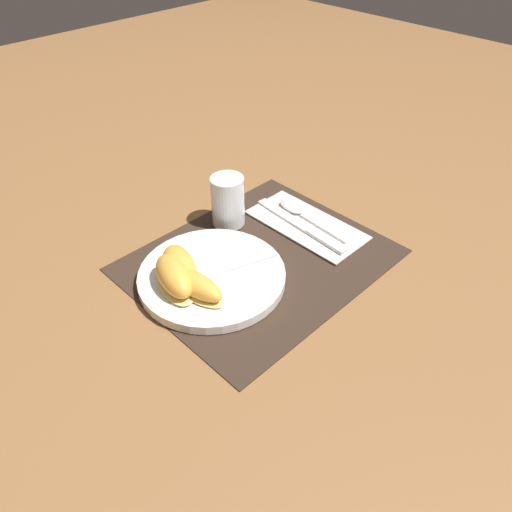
# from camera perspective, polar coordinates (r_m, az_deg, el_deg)

# --- Properties ---
(ground_plane) EXTENTS (3.00, 3.00, 0.00)m
(ground_plane) POSITION_cam_1_polar(r_m,az_deg,el_deg) (0.86, 0.40, -0.51)
(ground_plane) COLOR olive
(placemat) EXTENTS (0.42, 0.34, 0.00)m
(placemat) POSITION_cam_1_polar(r_m,az_deg,el_deg) (0.86, 0.40, -0.41)
(placemat) COLOR #38281E
(placemat) RESTS_ON ground_plane
(plate) EXTENTS (0.24, 0.24, 0.02)m
(plate) POSITION_cam_1_polar(r_m,az_deg,el_deg) (0.81, -5.05, -2.33)
(plate) COLOR white
(plate) RESTS_ON placemat
(juice_glass) EXTENTS (0.06, 0.06, 0.09)m
(juice_glass) POSITION_cam_1_polar(r_m,az_deg,el_deg) (0.92, -3.22, 6.00)
(juice_glass) COLOR silver
(juice_glass) RESTS_ON placemat
(napkin) EXTENTS (0.11, 0.22, 0.00)m
(napkin) POSITION_cam_1_polar(r_m,az_deg,el_deg) (0.94, 5.78, 3.60)
(napkin) COLOR white
(napkin) RESTS_ON placemat
(knife) EXTENTS (0.03, 0.22, 0.01)m
(knife) POSITION_cam_1_polar(r_m,az_deg,el_deg) (0.92, 5.32, 3.42)
(knife) COLOR silver
(knife) RESTS_ON napkin
(spoon) EXTENTS (0.04, 0.17, 0.01)m
(spoon) POSITION_cam_1_polar(r_m,az_deg,el_deg) (0.96, 5.10, 5.03)
(spoon) COLOR silver
(spoon) RESTS_ON napkin
(fork) EXTENTS (0.19, 0.08, 0.00)m
(fork) POSITION_cam_1_polar(r_m,az_deg,el_deg) (0.80, -4.84, -1.87)
(fork) COLOR silver
(fork) RESTS_ON plate
(citrus_wedge_0) EXTENTS (0.10, 0.13, 0.04)m
(citrus_wedge_0) POSITION_cam_1_polar(r_m,az_deg,el_deg) (0.79, -8.73, -1.53)
(citrus_wedge_0) COLOR #F4DB84
(citrus_wedge_0) RESTS_ON plate
(citrus_wedge_1) EXTENTS (0.08, 0.11, 0.05)m
(citrus_wedge_1) POSITION_cam_1_polar(r_m,az_deg,el_deg) (0.77, -9.31, -2.45)
(citrus_wedge_1) COLOR #F4DB84
(citrus_wedge_1) RESTS_ON plate
(citrus_wedge_2) EXTENTS (0.06, 0.12, 0.04)m
(citrus_wedge_2) POSITION_cam_1_polar(r_m,az_deg,el_deg) (0.77, -7.26, -3.19)
(citrus_wedge_2) COLOR #F4DB84
(citrus_wedge_2) RESTS_ON plate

